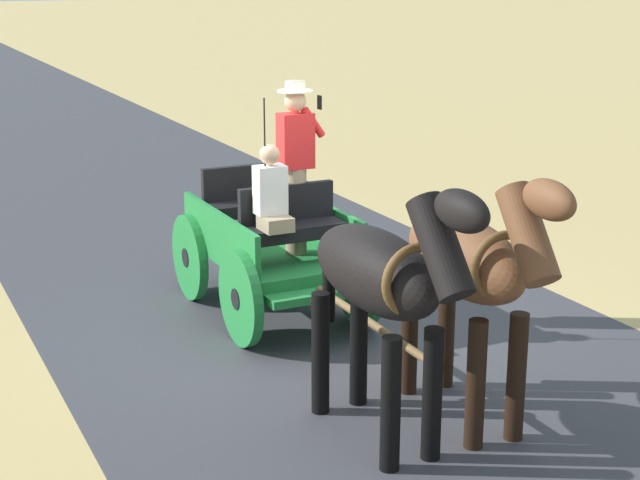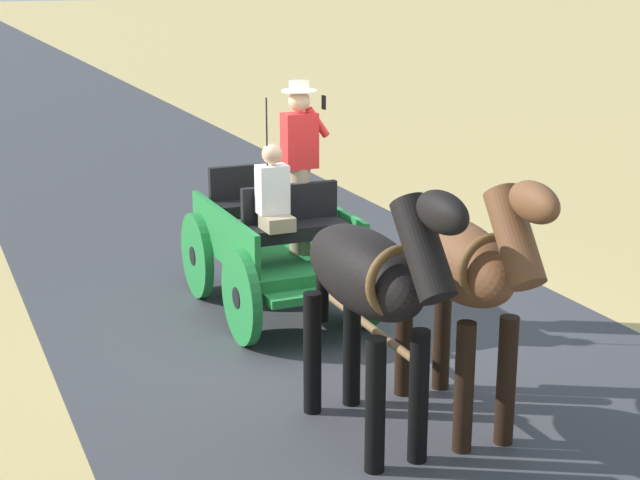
# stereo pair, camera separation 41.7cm
# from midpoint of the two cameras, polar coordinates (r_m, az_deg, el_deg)

# --- Properties ---
(ground_plane) EXTENTS (200.00, 200.00, 0.00)m
(ground_plane) POSITION_cam_midpoint_polar(r_m,az_deg,el_deg) (10.00, -0.60, -5.26)
(ground_plane) COLOR tan
(road_surface) EXTENTS (5.64, 160.00, 0.01)m
(road_surface) POSITION_cam_midpoint_polar(r_m,az_deg,el_deg) (10.00, -0.60, -5.24)
(road_surface) COLOR #38383D
(road_surface) RESTS_ON ground
(horse_drawn_carriage) EXTENTS (1.42, 4.50, 2.50)m
(horse_drawn_carriage) POSITION_cam_midpoint_polar(r_m,az_deg,el_deg) (10.22, -3.90, -0.00)
(horse_drawn_carriage) COLOR #1E7233
(horse_drawn_carriage) RESTS_ON ground
(horse_near_side) EXTENTS (0.65, 2.13, 2.21)m
(horse_near_side) POSITION_cam_midpoint_polar(r_m,az_deg,el_deg) (7.67, 7.35, -1.55)
(horse_near_side) COLOR brown
(horse_near_side) RESTS_ON ground
(horse_off_side) EXTENTS (0.61, 2.13, 2.21)m
(horse_off_side) POSITION_cam_midpoint_polar(r_m,az_deg,el_deg) (7.28, 2.08, -2.38)
(horse_off_side) COLOR black
(horse_off_side) RESTS_ON ground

